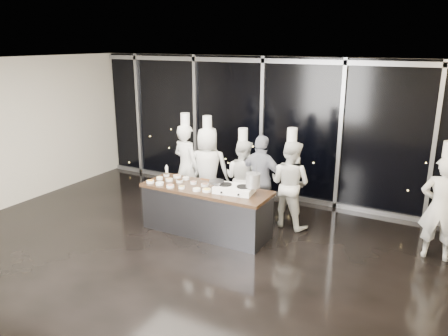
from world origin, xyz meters
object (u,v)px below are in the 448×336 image
object	(u,v)px
stove	(234,189)
chef_right	(290,183)
demo_counter	(206,210)
chef_left	(208,169)
chef_center	(243,178)
guest	(261,180)
chef_far_left	(186,166)
frying_pan	(216,182)
stock_pot	(253,180)
chef_side	(441,207)

from	to	relation	value
stove	chef_right	world-z (taller)	chef_right
demo_counter	stove	size ratio (longest dim) A/B	3.32
demo_counter	chef_left	world-z (taller)	chef_left
chef_center	guest	distance (m)	0.50
chef_far_left	guest	bearing A→B (deg)	-164.11
chef_left	guest	world-z (taller)	chef_left
frying_pan	stock_pot	size ratio (longest dim) A/B	1.95
stove	chef_side	distance (m)	3.44
demo_counter	chef_left	distance (m)	1.22
demo_counter	stock_pot	xyz separation A→B (m)	(0.92, 0.08, 0.71)
stock_pot	chef_left	bearing A→B (deg)	148.28
stock_pot	chef_right	xyz separation A→B (m)	(0.33, 0.98, -0.29)
chef_center	chef_right	xyz separation A→B (m)	(1.04, -0.03, 0.05)
frying_pan	chef_left	bearing A→B (deg)	120.28
stove	chef_left	world-z (taller)	chef_left
stock_pot	guest	world-z (taller)	guest
chef_far_left	guest	world-z (taller)	chef_far_left
chef_left	chef_right	xyz separation A→B (m)	(1.81, 0.06, -0.05)
demo_counter	stock_pot	world-z (taller)	stock_pot
stock_pot	chef_center	size ratio (longest dim) A/B	0.14
demo_counter	chef_side	bearing A→B (deg)	14.30
stove	stock_pot	xyz separation A→B (m)	(0.34, 0.06, 0.20)
frying_pan	chef_center	world-z (taller)	chef_center
demo_counter	chef_right	world-z (taller)	chef_right
guest	chef_left	bearing A→B (deg)	4.63
guest	demo_counter	bearing A→B (deg)	59.92
frying_pan	chef_center	size ratio (longest dim) A/B	0.26
stove	guest	distance (m)	0.95
chef_far_left	guest	distance (m)	1.74
frying_pan	chef_far_left	bearing A→B (deg)	136.05
chef_far_left	chef_center	distance (m)	1.28
frying_pan	chef_right	size ratio (longest dim) A/B	0.25
stove	frying_pan	bearing A→B (deg)	-177.47
stove	chef_right	distance (m)	1.24
stock_pot	chef_side	bearing A→B (deg)	17.17
demo_counter	chef_side	world-z (taller)	chef_side
chef_center	chef_right	world-z (taller)	chef_right
stock_pot	guest	size ratio (longest dim) A/B	0.14
guest	chef_right	size ratio (longest dim) A/B	0.91
chef_center	guest	bearing A→B (deg)	171.35
chef_center	frying_pan	bearing A→B (deg)	97.26
demo_counter	stove	distance (m)	0.78
guest	chef_right	bearing A→B (deg)	-164.58
stove	chef_right	xyz separation A→B (m)	(0.67, 1.03, -0.09)
demo_counter	chef_far_left	bearing A→B (deg)	138.77
chef_center	chef_right	size ratio (longest dim) A/B	0.94
guest	chef_side	size ratio (longest dim) A/B	0.89
chef_far_left	chef_center	size ratio (longest dim) A/B	1.12
chef_left	chef_far_left	bearing A→B (deg)	-12.03
demo_counter	stove	bearing A→B (deg)	1.74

